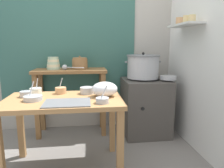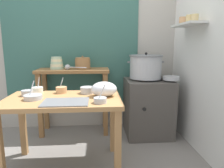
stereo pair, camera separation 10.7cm
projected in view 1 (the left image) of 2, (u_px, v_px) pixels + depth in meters
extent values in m
plane|color=gray|center=(79.00, 165.00, 2.10)|extent=(9.00, 9.00, 0.00)
cube|color=#B2ADA3|center=(86.00, 39.00, 2.95)|extent=(4.40, 0.10, 2.60)
cube|color=#38665B|center=(68.00, 36.00, 2.85)|extent=(1.90, 0.02, 2.10)
cube|color=white|center=(205.00, 37.00, 2.23)|extent=(0.10, 3.20, 2.60)
cube|color=silver|center=(185.00, 25.00, 2.38)|extent=(0.20, 0.56, 0.02)
cylinder|color=#E5C684|center=(192.00, 18.00, 2.21)|extent=(0.07, 0.07, 0.08)
cylinder|color=#E5C684|center=(186.00, 20.00, 2.34)|extent=(0.07, 0.07, 0.09)
cylinder|color=tan|center=(179.00, 21.00, 2.51)|extent=(0.09, 0.09, 0.09)
cube|color=#B27F4C|center=(64.00, 101.00, 1.93)|extent=(1.10, 0.66, 0.04)
cube|color=#B27F4C|center=(120.00, 147.00, 1.78)|extent=(0.06, 0.06, 0.68)
cube|color=#B27F4C|center=(21.00, 127.00, 2.20)|extent=(0.06, 0.06, 0.68)
cube|color=#B27F4C|center=(112.00, 123.00, 2.33)|extent=(0.06, 0.06, 0.68)
cube|color=olive|center=(70.00, 71.00, 2.73)|extent=(0.96, 0.40, 0.04)
cube|color=olive|center=(37.00, 107.00, 2.62)|extent=(0.06, 0.06, 0.86)
cube|color=olive|center=(103.00, 105.00, 2.72)|extent=(0.06, 0.06, 0.86)
cube|color=olive|center=(42.00, 101.00, 2.91)|extent=(0.06, 0.06, 0.86)
cube|color=olive|center=(102.00, 99.00, 3.02)|extent=(0.06, 0.06, 0.86)
cube|color=#4C4742|center=(145.00, 107.00, 2.82)|extent=(0.60, 0.60, 0.76)
cylinder|color=black|center=(146.00, 79.00, 2.75)|extent=(0.36, 0.36, 0.02)
cylinder|color=black|center=(143.00, 109.00, 2.50)|extent=(0.04, 0.02, 0.04)
cylinder|color=#B7BABF|center=(143.00, 67.00, 2.74)|extent=(0.42, 0.42, 0.29)
cylinder|color=slate|center=(143.00, 56.00, 2.71)|extent=(0.44, 0.44, 0.02)
sphere|color=black|center=(143.00, 53.00, 2.70)|extent=(0.04, 0.04, 0.04)
cube|color=slate|center=(126.00, 62.00, 2.70)|extent=(0.04, 0.02, 0.02)
cube|color=slate|center=(159.00, 62.00, 2.75)|extent=(0.04, 0.02, 0.02)
cylinder|color=olive|center=(80.00, 64.00, 2.73)|extent=(0.20, 0.20, 0.14)
cylinder|color=olive|center=(80.00, 58.00, 2.72)|extent=(0.19, 0.19, 0.02)
sphere|color=olive|center=(80.00, 57.00, 2.72)|extent=(0.02, 0.02, 0.02)
cylinder|color=#B7D1AD|center=(54.00, 68.00, 2.71)|extent=(0.18, 0.18, 0.03)
cylinder|color=beige|center=(54.00, 66.00, 2.71)|extent=(0.17, 0.17, 0.04)
cylinder|color=#B7D1AD|center=(53.00, 63.00, 2.70)|extent=(0.16, 0.16, 0.03)
cylinder|color=beige|center=(53.00, 60.00, 2.70)|extent=(0.15, 0.15, 0.03)
cylinder|color=#B7D1AD|center=(53.00, 58.00, 2.69)|extent=(0.14, 0.14, 0.03)
sphere|color=#B7BABF|center=(65.00, 67.00, 2.64)|extent=(0.07, 0.07, 0.07)
cylinder|color=#B7BABF|center=(75.00, 68.00, 2.60)|extent=(0.22, 0.10, 0.01)
cube|color=slate|center=(67.00, 103.00, 1.76)|extent=(0.40, 0.28, 0.01)
ellipsoid|color=white|center=(105.00, 89.00, 1.99)|extent=(0.25, 0.20, 0.15)
cylinder|color=#B7BABF|center=(168.00, 78.00, 2.64)|extent=(0.21, 0.21, 0.05)
cylinder|color=#B7BABF|center=(33.00, 98.00, 1.85)|extent=(0.17, 0.17, 0.04)
cylinder|color=beige|center=(33.00, 96.00, 1.85)|extent=(0.14, 0.14, 0.01)
cylinder|color=#B7BABF|center=(31.00, 91.00, 1.85)|extent=(0.06, 0.07, 0.17)
cylinder|color=#B7BABF|center=(87.00, 90.00, 2.12)|extent=(0.14, 0.14, 0.07)
cylinder|color=#337238|center=(87.00, 88.00, 2.11)|extent=(0.12, 0.12, 0.01)
cylinder|color=tan|center=(61.00, 90.00, 2.12)|extent=(0.11, 0.11, 0.07)
cylinder|color=beige|center=(61.00, 88.00, 2.11)|extent=(0.10, 0.10, 0.01)
cylinder|color=#B7BABF|center=(60.00, 86.00, 2.12)|extent=(0.06, 0.03, 0.16)
cylinder|color=#B7BABF|center=(26.00, 94.00, 1.98)|extent=(0.11, 0.11, 0.06)
cylinder|color=beige|center=(26.00, 92.00, 1.98)|extent=(0.10, 0.10, 0.01)
cylinder|color=silver|center=(36.00, 91.00, 2.12)|extent=(0.12, 0.12, 0.06)
cylinder|color=maroon|center=(36.00, 89.00, 2.11)|extent=(0.10, 0.10, 0.01)
cylinder|color=#B7BABF|center=(37.00, 86.00, 2.12)|extent=(0.05, 0.05, 0.16)
cylinder|color=#B7BABF|center=(102.00, 100.00, 1.76)|extent=(0.12, 0.12, 0.05)
cylinder|color=maroon|center=(102.00, 98.00, 1.76)|extent=(0.10, 0.10, 0.01)
cylinder|color=#B7BABF|center=(103.00, 93.00, 1.76)|extent=(0.07, 0.08, 0.16)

